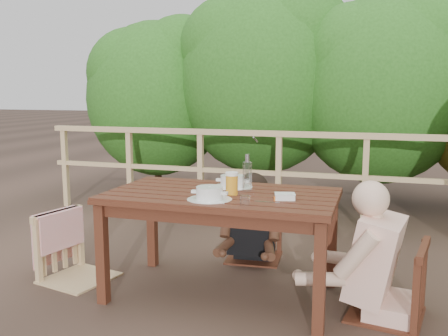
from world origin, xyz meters
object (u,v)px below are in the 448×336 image
(soup_near, at_px, (210,194))
(chair_right, at_px, (389,245))
(woman, at_px, (255,192))
(tumbler, at_px, (245,201))
(table, at_px, (222,245))
(chair_left, at_px, (77,218))
(bottle, at_px, (247,174))
(bread_roll, at_px, (206,195))
(diner_right, at_px, (396,207))
(chair_far, at_px, (255,207))
(beer_glass, at_px, (232,184))
(butter_tub, at_px, (285,198))
(soup_far, at_px, (232,182))

(soup_near, bearing_deg, chair_right, 11.17)
(woman, bearing_deg, tumbler, 96.20)
(table, relative_size, tumbler, 20.96)
(soup_near, bearing_deg, tumbler, -18.95)
(chair_left, relative_size, bottle, 3.52)
(chair_right, height_order, bread_roll, chair_right)
(table, xyz_separation_m, diner_right, (1.14, -0.01, 0.35))
(chair_far, xyz_separation_m, bottle, (0.12, -0.69, 0.41))
(chair_left, height_order, soup_near, chair_left)
(beer_glass, distance_m, butter_tub, 0.38)
(butter_tub, bearing_deg, chair_left, 164.18)
(diner_right, distance_m, soup_far, 1.15)
(chair_left, distance_m, beer_glass, 1.25)
(table, bearing_deg, chair_far, 87.56)
(bottle, relative_size, butter_tub, 2.09)
(soup_near, relative_size, tumbler, 3.91)
(soup_near, bearing_deg, chair_left, 171.90)
(diner_right, xyz_separation_m, tumbler, (-0.88, -0.31, 0.04))
(chair_far, xyz_separation_m, tumbler, (0.22, -1.12, 0.31))
(bread_roll, xyz_separation_m, butter_tub, (0.49, 0.12, -0.01))
(soup_near, height_order, butter_tub, soup_near)
(soup_near, distance_m, tumbler, 0.28)
(bread_roll, bearing_deg, diner_right, 9.99)
(chair_far, bearing_deg, woman, 85.38)
(table, xyz_separation_m, chair_right, (1.11, -0.01, 0.11))
(chair_far, xyz_separation_m, soup_far, (-0.02, -0.57, 0.32))
(beer_glass, bearing_deg, tumbler, -58.84)
(tumbler, bearing_deg, chair_right, 19.93)
(table, relative_size, butter_tub, 11.93)
(beer_glass, xyz_separation_m, butter_tub, (0.37, -0.05, -0.06))
(soup_far, relative_size, bottle, 1.07)
(table, height_order, soup_far, soup_far)
(chair_right, bearing_deg, bottle, -86.77)
(chair_far, height_order, bread_roll, chair_far)
(tumbler, distance_m, butter_tub, 0.30)
(woman, bearing_deg, table, 83.00)
(woman, distance_m, diner_right, 1.38)
(chair_left, height_order, diner_right, diner_right)
(chair_right, bearing_deg, beer_glass, -78.32)
(woman, relative_size, bread_roll, 8.66)
(chair_right, bearing_deg, diner_right, 99.86)
(woman, relative_size, diner_right, 0.82)
(chair_left, distance_m, woman, 1.46)
(beer_glass, bearing_deg, chair_left, -178.65)
(woman, xyz_separation_m, beer_glass, (0.05, -0.86, 0.22))
(woman, relative_size, beer_glass, 7.02)
(chair_left, relative_size, chair_far, 1.07)
(soup_far, bearing_deg, chair_far, 87.51)
(chair_right, distance_m, bread_roll, 1.20)
(butter_tub, bearing_deg, beer_glass, 156.91)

